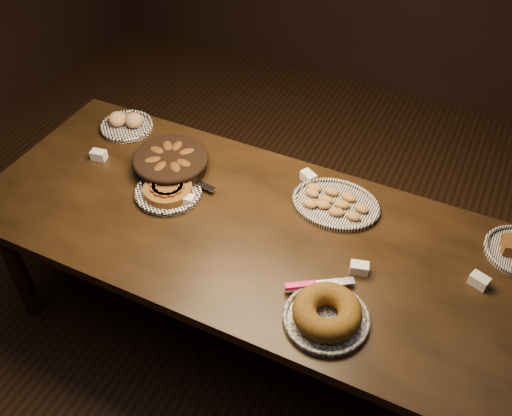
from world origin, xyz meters
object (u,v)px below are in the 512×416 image
at_px(madeleine_platter, 335,203).
at_px(bundt_cake_plate, 327,314).
at_px(apple_tart_plate, 168,191).
at_px(buffet_table, 252,240).

bearing_deg(madeleine_platter, bundt_cake_plate, -66.48).
relative_size(apple_tart_plate, madeleine_platter, 0.88).
height_order(apple_tart_plate, bundt_cake_plate, bundt_cake_plate).
relative_size(buffet_table, apple_tart_plate, 7.20).
bearing_deg(madeleine_platter, buffet_table, -127.58).
relative_size(buffet_table, bundt_cake_plate, 6.36).
bearing_deg(apple_tart_plate, madeleine_platter, -1.08).
distance_m(buffet_table, apple_tart_plate, 0.43).
bearing_deg(buffet_table, madeleine_platter, 46.17).
distance_m(apple_tart_plate, madeleine_platter, 0.73).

